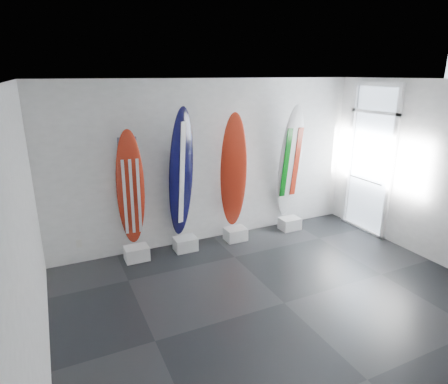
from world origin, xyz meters
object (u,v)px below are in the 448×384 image
surfboard_swiss (234,172)px  surfboard_usa (131,189)px  surfboard_italy (290,163)px  surfboard_navy (181,174)px

surfboard_swiss → surfboard_usa: bearing=-164.3°
surfboard_italy → surfboard_swiss: bearing=178.6°
surfboard_navy → surfboard_usa: bearing=160.1°
surfboard_navy → surfboard_swiss: (1.02, 0.00, -0.07)m
surfboard_swiss → surfboard_italy: bearing=15.7°
surfboard_swiss → surfboard_italy: size_ratio=0.95×
surfboard_usa → surfboard_swiss: surfboard_swiss is taller
surfboard_usa → surfboard_italy: surfboard_italy is taller
surfboard_italy → surfboard_navy: bearing=178.6°
surfboard_navy → surfboard_italy: surfboard_navy is taller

